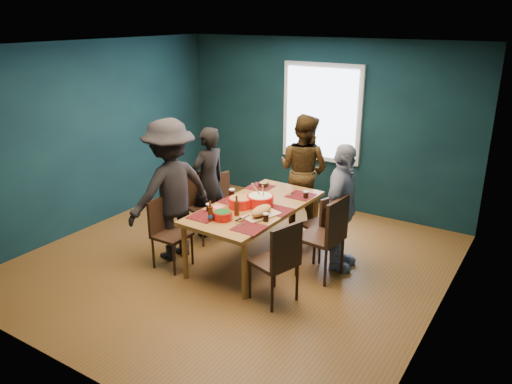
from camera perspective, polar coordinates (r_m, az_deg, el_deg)
room at (r=6.25m, az=-1.23°, el=4.26°), size 5.01×5.01×2.71m
dining_table at (r=6.35m, az=-0.09°, el=-2.15°), size 1.04×1.98×0.74m
chair_left_far at (r=7.31m, az=-3.81°, el=-0.67°), size 0.47×0.47×0.85m
chair_left_mid at (r=7.06m, az=-6.14°, el=-0.95°), size 0.55×0.55×0.96m
chair_left_near at (r=6.34m, az=-10.21°, el=-4.01°), size 0.40×0.40×0.89m
chair_right_far at (r=6.50m, az=7.94°, el=-3.33°), size 0.51×0.51×0.88m
chair_right_mid at (r=5.97m, az=8.23°, el=-4.53°), size 0.51×0.51×1.04m
chair_right_near at (r=5.43m, az=2.69°, el=-7.45°), size 0.54×0.54×0.96m
person_far_left at (r=7.08m, az=-5.45°, el=1.13°), size 0.48×0.64×1.58m
person_back at (r=7.46m, az=5.44°, el=2.52°), size 0.87×0.71×1.68m
person_right at (r=6.18m, az=9.74°, el=-1.80°), size 0.50×0.98×1.60m
person_near_left at (r=6.44m, az=-9.75°, el=0.21°), size 0.96×1.32×1.84m
bowl_salad at (r=6.26m, az=-1.81°, el=-1.15°), size 0.30×0.30×0.13m
bowl_dumpling at (r=6.29m, az=0.48°, el=-0.94°), size 0.34×0.34×0.32m
bowl_herbs at (r=5.90m, az=-3.83°, el=-2.66°), size 0.23×0.23×0.10m
cutting_board at (r=5.97m, az=0.59°, el=-2.27°), size 0.37×0.60×0.13m
small_bowl at (r=7.01m, az=0.87°, el=0.89°), size 0.14×0.14×0.06m
beer_bottle_a at (r=5.86m, az=-5.23°, el=-2.48°), size 0.07×0.07×0.24m
beer_bottle_b at (r=6.00m, az=-2.22°, el=-1.80°), size 0.06×0.06×0.25m
cola_glass_a at (r=6.16m, az=-5.42°, el=-1.72°), size 0.07×0.07×0.10m
cola_glass_b at (r=5.84m, az=1.14°, el=-2.86°), size 0.07×0.07×0.10m
cola_glass_c at (r=6.59m, az=5.71°, el=-0.27°), size 0.07×0.07×0.10m
cola_glass_d at (r=6.62m, az=-2.78°, el=-0.06°), size 0.08×0.08×0.11m
napkin_a at (r=6.14m, az=3.04°, el=-2.24°), size 0.17×0.17×0.00m
napkin_b at (r=6.30m, az=-4.44°, el=-1.70°), size 0.13×0.13×0.00m
napkin_c at (r=5.59m, az=-1.19°, el=-4.52°), size 0.16×0.16×0.00m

